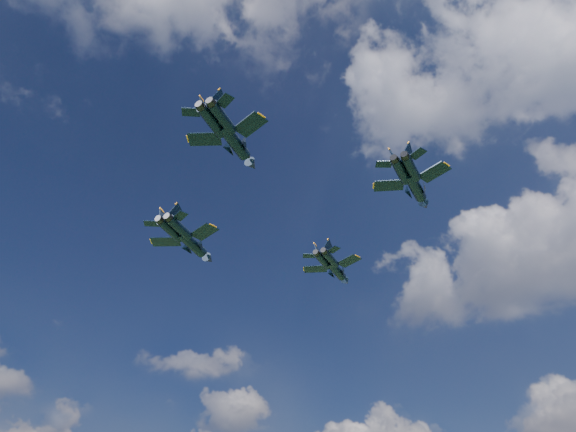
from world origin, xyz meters
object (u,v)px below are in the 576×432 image
Objects in this scene: jet_lead at (337,270)px; jet_right at (416,188)px; jet_slot at (236,143)px; jet_left at (193,244)px.

jet_lead is 27.87m from jet_right.
jet_lead is 0.96× the size of jet_slot.
jet_left reaches higher than jet_right.
jet_right is (24.57, -13.13, 0.75)m from jet_lead.
jet_lead is 40.46m from jet_slot.
jet_right reaches higher than jet_lead.
jet_lead is 0.96× the size of jet_right.
jet_left is at bearing 133.10° from jet_slot.
jet_right is at bearing 45.07° from jet_slot.
jet_left is 42.67m from jet_right.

